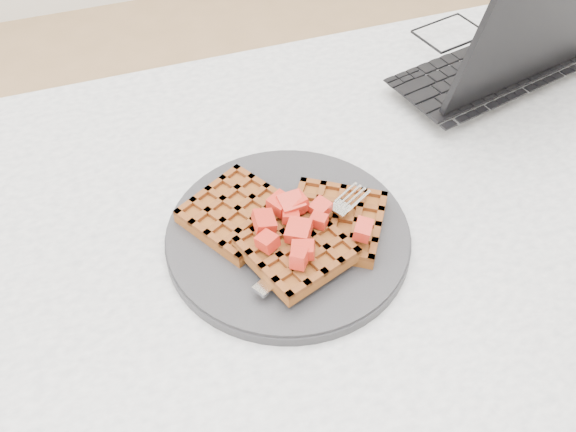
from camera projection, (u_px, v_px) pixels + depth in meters
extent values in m
cube|color=silver|center=(350.00, 257.00, 0.70)|extent=(1.20, 0.80, 0.03)
cube|color=white|center=(517.00, 178.00, 1.32)|extent=(0.06, 0.06, 0.72)
cylinder|color=#262629|center=(288.00, 236.00, 0.69)|extent=(0.26, 0.26, 0.02)
imported|color=black|center=(475.00, 57.00, 0.91)|extent=(0.35, 0.26, 0.02)
cube|color=black|center=(554.00, 23.00, 0.78)|extent=(0.29, 0.11, 0.19)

